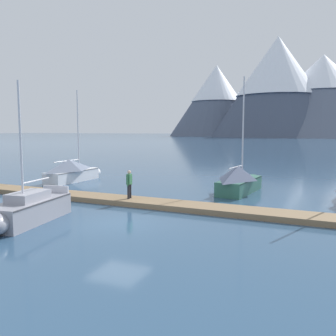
% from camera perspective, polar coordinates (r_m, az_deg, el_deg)
% --- Properties ---
extents(ground_plane, '(700.00, 700.00, 0.00)m').
position_cam_1_polar(ground_plane, '(17.09, -7.95, -8.71)').
color(ground_plane, '#2D4C6B').
extents(mountain_west_summit, '(64.22, 64.22, 48.39)m').
position_cam_1_polar(mountain_west_summit, '(251.73, 7.78, 11.01)').
color(mountain_west_summit, '#4C566B').
rests_on(mountain_west_summit, ground).
extents(mountain_central_massif, '(79.48, 79.48, 60.37)m').
position_cam_1_polar(mountain_central_massif, '(230.91, 17.14, 12.92)').
color(mountain_central_massif, '#424C60').
rests_on(mountain_central_massif, ground).
extents(mountain_shoulder_ridge, '(95.86, 95.86, 49.32)m').
position_cam_1_polar(mountain_shoulder_ridge, '(238.26, 23.57, 10.87)').
color(mountain_shoulder_ridge, slate).
rests_on(mountain_shoulder_ridge, ground).
extents(dock, '(27.33, 2.69, 0.30)m').
position_cam_1_polar(dock, '(20.49, -2.19, -5.72)').
color(dock, '#846B4C').
rests_on(dock, ground).
extents(sailboat_nearest_berth, '(2.03, 6.28, 7.70)m').
position_cam_1_polar(sailboat_nearest_berth, '(31.13, -15.05, -0.41)').
color(sailboat_nearest_berth, white).
rests_on(sailboat_nearest_berth, ground).
extents(sailboat_second_berth, '(2.29, 5.69, 6.58)m').
position_cam_1_polar(sailboat_second_berth, '(17.81, -22.17, -6.42)').
color(sailboat_second_berth, '#93939E').
rests_on(sailboat_second_berth, ground).
extents(sailboat_mid_dock_port, '(2.48, 6.66, 8.01)m').
position_cam_1_polar(sailboat_mid_dock_port, '(25.38, 11.66, -1.82)').
color(sailboat_mid_dock_port, '#336B56').
rests_on(sailboat_mid_dock_port, ground).
extents(person_on_dock, '(0.25, 0.59, 1.69)m').
position_cam_1_polar(person_on_dock, '(21.09, -6.26, -2.33)').
color(person_on_dock, '#232328').
rests_on(person_on_dock, dock).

